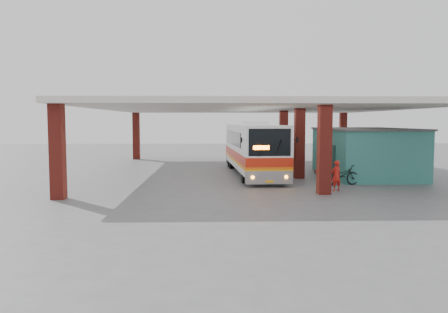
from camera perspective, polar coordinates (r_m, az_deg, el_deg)
ground at (r=24.39m, az=4.23°, el=-3.76°), size 90.00×90.00×0.00m
brick_columns at (r=29.30m, az=6.03°, el=1.91°), size 20.10×21.60×4.35m
canopy_roof at (r=30.66m, az=3.95°, el=6.39°), size 21.00×23.00×0.30m
shop_building at (r=29.80m, az=17.91°, el=0.58°), size 5.20×8.20×3.11m
coach_bus at (r=29.19m, az=3.79°, el=1.10°), size 3.19×12.30×3.55m
motorcycle at (r=25.05m, az=15.05°, el=-2.37°), size 2.30×1.30×1.14m
pedestrian at (r=23.07m, az=14.44°, el=-2.44°), size 0.67×0.57×1.55m
red_chair at (r=30.14m, az=12.24°, el=-1.60°), size 0.42×0.42×0.73m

